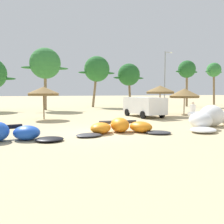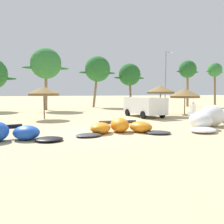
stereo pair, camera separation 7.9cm
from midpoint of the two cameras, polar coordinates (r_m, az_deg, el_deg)
The scene contains 14 objects.
ground_plane at distance 14.50m, azimuth -3.01°, elevation -4.72°, with size 260.00×260.00×0.00m, color #C6B284.
kite_left_of_center at distance 14.34m, azimuth 2.20°, elevation -3.51°, with size 5.57×2.97×0.85m.
kite_center at distance 18.10m, azimuth 23.00°, elevation -1.43°, with size 7.23×3.94×1.46m.
beach_umbrella_middle at distance 22.17m, azimuth -15.30°, elevation 4.63°, with size 2.70×2.70×2.80m.
beach_umbrella_near_palms at distance 24.89m, azimuth 11.17°, elevation 5.06°, with size 2.81×2.81×2.98m.
beach_umbrella_outermost at distance 27.29m, azimuth 16.48°, elevation 4.18°, with size 3.19×3.19×2.71m.
parked_van at distance 23.72m, azimuth 7.38°, elevation 1.55°, with size 2.47×4.91×1.84m.
person_near_kites at distance 19.69m, azimuth 18.18°, elevation -0.07°, with size 0.36×0.24×1.62m.
palm_left_of_gap at distance 33.86m, azimuth -14.87°, elevation 10.65°, with size 5.97×3.98×8.03m.
palm_center_left at distance 38.81m, azimuth -3.28°, elevation 9.77°, with size 5.88×3.92×7.83m.
palm_center_right at distance 41.32m, azimuth 4.10°, elevation 8.50°, with size 5.43×3.62×7.00m.
palm_right_of_gap at distance 42.09m, azimuth 17.03°, elevation 9.23°, with size 4.16×2.78×7.37m.
palm_right at distance 49.05m, azimuth 22.56°, elevation 8.76°, with size 3.83×2.55×7.61m.
lamppost_west_center at distance 43.88m, azimuth 12.37°, elevation 8.17°, with size 1.53×0.24×9.24m.
Camera 2 is at (-4.24, -13.67, 2.36)m, focal length 39.83 mm.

